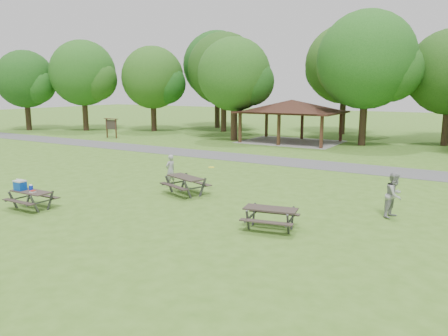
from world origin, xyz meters
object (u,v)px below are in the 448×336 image
at_px(picnic_table_near, 28,192).
at_px(frisbee_thrower, 170,170).
at_px(frisbee_catcher, 394,195).
at_px(picnic_table_middle, 186,181).

relative_size(picnic_table_near, frisbee_thrower, 1.13).
distance_m(picnic_table_near, frisbee_thrower, 6.73).
distance_m(picnic_table_near, frisbee_catcher, 14.37).
bearing_deg(picnic_table_middle, picnic_table_near, -128.11).
distance_m(frisbee_thrower, frisbee_catcher, 10.54).
xyz_separation_m(frisbee_thrower, frisbee_catcher, (10.54, 0.02, 0.08)).
xyz_separation_m(picnic_table_near, picnic_table_middle, (4.08, 5.20, -0.07)).
height_order(picnic_table_near, frisbee_thrower, frisbee_thrower).
xyz_separation_m(picnic_table_middle, frisbee_catcher, (8.82, 1.12, 0.23)).
bearing_deg(picnic_table_middle, frisbee_catcher, 7.25).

